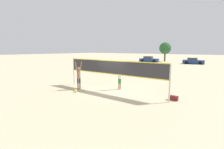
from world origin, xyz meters
The scene contains 9 objects.
ground_plane centered at (0.00, 0.00, 0.00)m, with size 200.00×200.00×0.00m, color beige.
volleyball_net centered at (0.00, 0.00, 1.73)m, with size 8.85×0.09×2.36m.
player_spiker centered at (-2.51, -1.07, 1.16)m, with size 0.28×0.71×2.20m.
player_blocker centered at (0.06, 0.89, 1.12)m, with size 0.28×0.70×2.12m.
volleyball centered at (-1.97, -1.87, 0.11)m, with size 0.21×0.21×0.21m.
gear_bag centered at (4.45, 0.58, 0.14)m, with size 0.55×0.25×0.29m.
parked_car_near centered at (-11.87, 30.02, 0.62)m, with size 4.89×2.58×1.40m.
parked_car_mid centered at (-1.51, 30.19, 0.60)m, with size 4.49×2.44×1.32m.
tree_right_cluster centered at (-9.46, 34.25, 3.38)m, with size 3.03×3.03×4.93m.
Camera 1 is at (7.99, -10.12, 3.18)m, focal length 28.00 mm.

